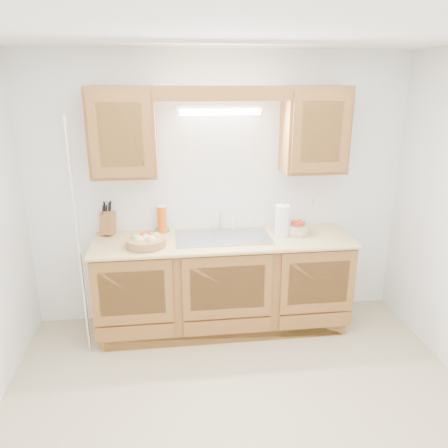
{
  "coord_description": "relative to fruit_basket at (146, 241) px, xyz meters",
  "views": [
    {
      "loc": [
        -0.44,
        -2.45,
        2.24
      ],
      "look_at": [
        -0.04,
        0.85,
        1.14
      ],
      "focal_mm": 35.0,
      "sensor_mm": 36.0,
      "label": 1
    }
  ],
  "objects": [
    {
      "name": "room",
      "position": [
        0.67,
        -1.08,
        0.3
      ],
      "size": [
        3.52,
        3.5,
        2.5
      ],
      "color": "tan",
      "rests_on": "ground"
    },
    {
      "name": "base_cabinets",
      "position": [
        0.67,
        0.12,
        -0.51
      ],
      "size": [
        2.2,
        0.6,
        0.86
      ],
      "primitive_type": "cube",
      "color": "#93572B",
      "rests_on": "ground"
    },
    {
      "name": "countertop",
      "position": [
        0.67,
        0.11,
        -0.07
      ],
      "size": [
        2.3,
        0.63,
        0.04
      ],
      "primitive_type": "cube",
      "color": "tan",
      "rests_on": "base_cabinets"
    },
    {
      "name": "upper_cabinet_left",
      "position": [
        -0.16,
        0.26,
        0.88
      ],
      "size": [
        0.55,
        0.33,
        0.75
      ],
      "primitive_type": "cube",
      "color": "#93572B",
      "rests_on": "room"
    },
    {
      "name": "upper_cabinet_right",
      "position": [
        1.5,
        0.26,
        0.88
      ],
      "size": [
        0.55,
        0.33,
        0.75
      ],
      "primitive_type": "cube",
      "color": "#93572B",
      "rests_on": "room"
    },
    {
      "name": "valance",
      "position": [
        0.67,
        0.11,
        1.19
      ],
      "size": [
        2.2,
        0.05,
        0.12
      ],
      "primitive_type": "cube",
      "color": "#93572B",
      "rests_on": "room"
    },
    {
      "name": "fluorescent_fixture",
      "position": [
        0.67,
        0.34,
        1.05
      ],
      "size": [
        0.76,
        0.08,
        0.08
      ],
      "color": "white",
      "rests_on": "room"
    },
    {
      "name": "sink",
      "position": [
        0.67,
        0.13,
        -0.12
      ],
      "size": [
        0.84,
        0.46,
        0.36
      ],
      "color": "#9E9EA3",
      "rests_on": "countertop"
    },
    {
      "name": "wire_shelf_pole",
      "position": [
        -0.53,
        -0.14,
        0.05
      ],
      "size": [
        0.03,
        0.03,
        2.0
      ],
      "primitive_type": "cylinder",
      "color": "silver",
      "rests_on": "ground"
    },
    {
      "name": "outlet_plate",
      "position": [
        1.62,
        0.41,
        0.2
      ],
      "size": [
        0.08,
        0.01,
        0.12
      ],
      "primitive_type": "cube",
      "color": "white",
      "rests_on": "room"
    },
    {
      "name": "fruit_basket",
      "position": [
        0.0,
        0.0,
        0.0
      ],
      "size": [
        0.4,
        0.4,
        0.1
      ],
      "rotation": [
        0.0,
        0.0,
        -0.22
      ],
      "color": "#A47542",
      "rests_on": "countertop"
    },
    {
      "name": "knife_block",
      "position": [
        -0.36,
        0.35,
        0.07
      ],
      "size": [
        0.15,
        0.2,
        0.31
      ],
      "rotation": [
        0.0,
        0.0,
        -0.24
      ],
      "color": "#93572B",
      "rests_on": "countertop"
    },
    {
      "name": "orange_canister",
      "position": [
        0.13,
        0.35,
        0.08
      ],
      "size": [
        0.11,
        0.11,
        0.26
      ],
      "rotation": [
        0.0,
        0.0,
        0.42
      ],
      "color": "#E0550C",
      "rests_on": "countertop"
    },
    {
      "name": "soap_bottle",
      "position": [
        0.13,
        0.36,
        0.04
      ],
      "size": [
        0.08,
        0.08,
        0.16
      ],
      "primitive_type": "imported",
      "rotation": [
        0.0,
        0.0,
        -0.05
      ],
      "color": "blue",
      "rests_on": "countertop"
    },
    {
      "name": "sponge",
      "position": [
        0.13,
        0.36,
        -0.04
      ],
      "size": [
        0.14,
        0.1,
        0.03
      ],
      "rotation": [
        0.0,
        0.0,
        0.13
      ],
      "color": "#CC333F",
      "rests_on": "countertop"
    },
    {
      "name": "paper_towel",
      "position": [
        1.21,
        0.13,
        0.09
      ],
      "size": [
        0.17,
        0.17,
        0.33
      ],
      "rotation": [
        0.0,
        0.0,
        0.39
      ],
      "color": "silver",
      "rests_on": "countertop"
    },
    {
      "name": "apple_bowl",
      "position": [
        1.36,
        0.16,
        0.01
      ],
      "size": [
        0.32,
        0.32,
        0.13
      ],
      "rotation": [
        0.0,
        0.0,
        -0.33
      ],
      "color": "silver",
      "rests_on": "countertop"
    }
  ]
}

